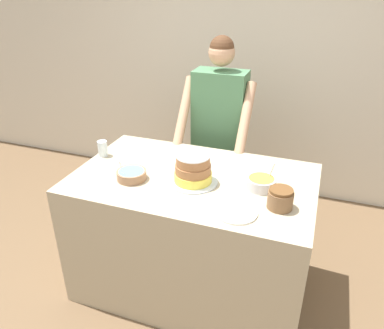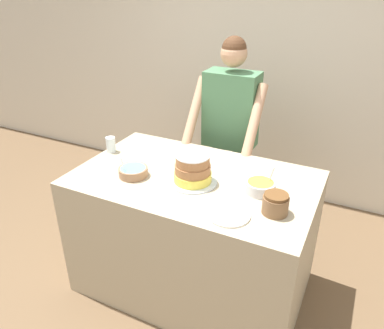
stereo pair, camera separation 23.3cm
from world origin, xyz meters
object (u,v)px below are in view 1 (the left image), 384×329
at_px(cake, 193,170).
at_px(stoneware_jar, 280,199).
at_px(person_baker, 219,122).
at_px(frosting_bowl_orange, 261,183).
at_px(ceramic_plate, 236,212).
at_px(frosting_bowl_blue, 132,175).
at_px(drinking_glass, 103,148).

distance_m(cake, stoneware_jar, 0.57).
bearing_deg(person_baker, stoneware_jar, -56.33).
xyz_separation_m(frosting_bowl_orange, stoneware_jar, (0.14, -0.18, 0.02)).
bearing_deg(ceramic_plate, stoneware_jar, 32.57).
xyz_separation_m(person_baker, cake, (0.08, -0.84, -0.02)).
bearing_deg(person_baker, frosting_bowl_blue, -107.96).
bearing_deg(stoneware_jar, cake, 169.05).
bearing_deg(ceramic_plate, cake, 144.21).
height_order(ceramic_plate, stoneware_jar, stoneware_jar).
height_order(drinking_glass, ceramic_plate, drinking_glass).
height_order(frosting_bowl_orange, ceramic_plate, frosting_bowl_orange).
height_order(cake, frosting_bowl_blue, cake).
relative_size(frosting_bowl_orange, drinking_glass, 1.61).
bearing_deg(frosting_bowl_blue, person_baker, 72.04).
distance_m(cake, frosting_bowl_blue, 0.40).
bearing_deg(ceramic_plate, frosting_bowl_blue, 168.40).
height_order(frosting_bowl_blue, frosting_bowl_orange, frosting_bowl_orange).
bearing_deg(cake, person_baker, 95.25).
relative_size(person_baker, drinking_glass, 14.86).
xyz_separation_m(frosting_bowl_orange, ceramic_plate, (-0.08, -0.32, -0.03)).
distance_m(ceramic_plate, stoneware_jar, 0.26).
height_order(cake, drinking_glass, cake).
distance_m(cake, drinking_glass, 0.76).
height_order(frosting_bowl_blue, ceramic_plate, frosting_bowl_blue).
xyz_separation_m(cake, ceramic_plate, (0.34, -0.25, -0.08)).
bearing_deg(frosting_bowl_orange, ceramic_plate, -103.57).
relative_size(ceramic_plate, stoneware_jar, 1.64).
relative_size(cake, ceramic_plate, 1.33).
distance_m(cake, frosting_bowl_orange, 0.43).
bearing_deg(frosting_bowl_blue, ceramic_plate, -11.60).
xyz_separation_m(cake, stoneware_jar, (0.56, -0.11, -0.03)).
xyz_separation_m(cake, frosting_bowl_orange, (0.42, 0.07, -0.05)).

